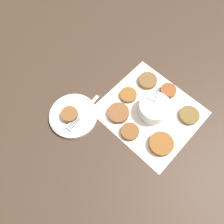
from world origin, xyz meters
The scene contains 13 objects.
ground_plane centered at (0.00, 0.00, 0.00)m, with size 4.00×4.00×0.00m, color #38281E.
napkin centered at (-0.02, -0.01, 0.00)m, with size 0.37×0.34×0.00m.
sauce_bowl centered at (-0.01, 0.00, 0.03)m, with size 0.13×0.11×0.11m.
fritter_0 centered at (-0.10, -0.11, 0.01)m, with size 0.08×0.08×0.02m.
fritter_1 centered at (0.09, -0.07, 0.01)m, with size 0.09×0.09×0.02m.
fritter_2 centered at (-0.01, -0.12, 0.01)m, with size 0.07×0.07×0.02m.
fritter_3 centered at (0.09, 0.08, 0.01)m, with size 0.07×0.07×0.02m.
fritter_4 centered at (-0.12, 0.08, 0.01)m, with size 0.08×0.08×0.02m.
fritter_5 centered at (-0.03, 0.10, 0.01)m, with size 0.06×0.06×0.02m.
fritter_6 centered at (-0.13, -0.02, 0.01)m, with size 0.07×0.07×0.01m.
serving_plate centered at (-0.20, -0.24, 0.01)m, with size 0.18×0.18×0.02m.
fritter_on_plate centered at (-0.20, -0.25, 0.03)m, with size 0.06×0.06×0.02m.
fork centered at (-0.18, -0.22, 0.02)m, with size 0.05×0.17×0.00m.
Camera 1 is at (0.13, -0.34, 0.76)m, focal length 35.00 mm.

